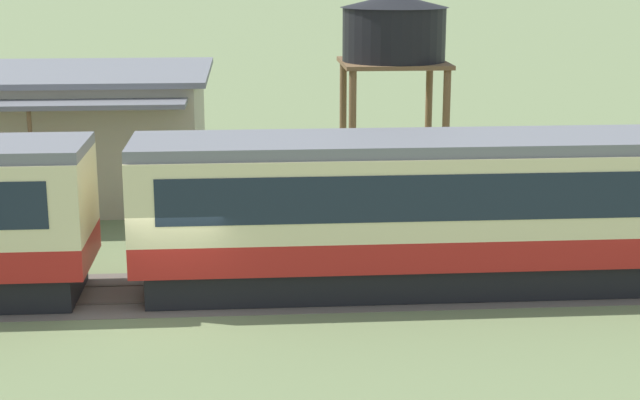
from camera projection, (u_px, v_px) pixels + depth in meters
name	position (u px, v px, depth m)	size (l,w,h in m)	color
ground_plane	(176.00, 311.00, 24.56)	(600.00, 600.00, 0.00)	#707F51
passenger_train	(121.00, 211.00, 25.22)	(76.55, 3.18, 4.11)	#AD1E19
station_building	(62.00, 132.00, 36.12)	(10.97, 9.75, 4.66)	#BCB293
water_tower	(394.00, 32.00, 37.30)	(4.14, 4.14, 7.29)	brown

